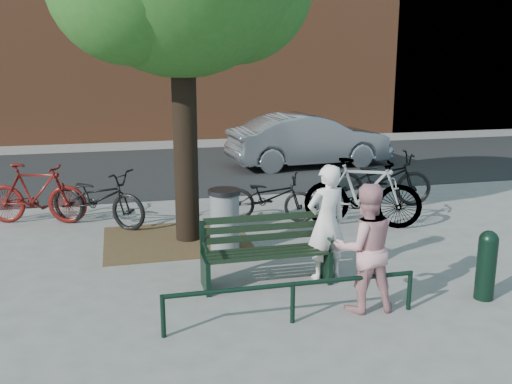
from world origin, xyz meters
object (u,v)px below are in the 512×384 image
object	(u,v)px
litter_bin	(225,221)
bicycle_c	(269,197)
park_bench	(265,249)
bollard	(487,263)
parked_car	(309,140)
person_left	(326,222)
person_right	(365,248)

from	to	relation	value
litter_bin	bicycle_c	xyz separation A→B (m)	(1.16, 1.59, -0.06)
park_bench	bollard	size ratio (longest dim) A/B	1.90
park_bench	parked_car	bearing A→B (deg)	67.08
parked_car	litter_bin	bearing A→B (deg)	146.74
bicycle_c	person_left	bearing A→B (deg)	-154.04
park_bench	litter_bin	distance (m)	1.34
person_left	litter_bin	xyz separation A→B (m)	(-1.18, 1.36, -0.29)
person_left	litter_bin	size ratio (longest dim) A/B	1.57
park_bench	litter_bin	bearing A→B (deg)	103.49
person_right	parked_car	xyz separation A→B (m)	(2.40, 9.06, -0.05)
park_bench	bollard	bearing A→B (deg)	-25.04
person_right	person_left	bearing A→B (deg)	-81.58
person_left	litter_bin	distance (m)	1.82
person_right	bollard	distance (m)	1.68
person_right	parked_car	size ratio (longest dim) A/B	0.35
bollard	bicycle_c	world-z (taller)	bicycle_c
person_left	parked_car	world-z (taller)	person_left
litter_bin	person_right	bearing A→B (deg)	-62.58
person_right	bollard	size ratio (longest dim) A/B	1.74
bollard	litter_bin	bearing A→B (deg)	139.14
person_right	bicycle_c	bearing A→B (deg)	-84.73
litter_bin	parked_car	xyz separation A→B (m)	(3.66, 6.62, 0.22)
bollard	parked_car	world-z (taller)	parked_car
park_bench	bicycle_c	distance (m)	3.02
person_left	person_right	bearing A→B (deg)	83.72
bicycle_c	parked_car	world-z (taller)	parked_car
bollard	litter_bin	size ratio (longest dim) A/B	0.88
park_bench	bollard	xyz separation A→B (m)	(2.60, -1.22, 0.01)
park_bench	person_left	bearing A→B (deg)	-3.71
park_bench	parked_car	xyz separation A→B (m)	(3.35, 7.93, 0.27)
person_left	bollard	world-z (taller)	person_left
person_right	litter_bin	world-z (taller)	person_right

